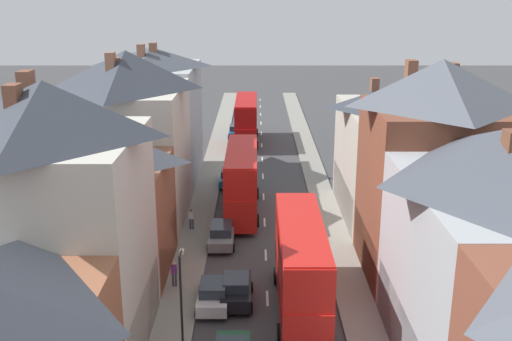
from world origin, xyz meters
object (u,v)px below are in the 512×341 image
object	(u,v)px
double_decker_bus_lead	(247,120)
car_parked_left_b	(236,131)
double_decker_bus_far_approaching	(242,180)
car_parked_right_a	(214,294)
car_mid_black	(230,177)
double_decker_bus_mid_street	(301,266)
pedestrian_mid_right	(174,273)
pedestrian_far_left	(192,218)
street_lamp	(182,298)
car_mid_white	(222,234)
car_parked_left_a	(237,289)

from	to	relation	value
double_decker_bus_lead	car_parked_left_b	distance (m)	3.61
car_parked_left_b	double_decker_bus_far_approaching	bearing A→B (deg)	-87.11
car_parked_right_a	car_mid_black	xyz separation A→B (m)	(0.00, 22.09, 0.00)
double_decker_bus_mid_street	pedestrian_mid_right	xyz separation A→B (m)	(-7.41, 2.77, -1.78)
car_parked_left_b	pedestrian_far_left	size ratio (longest dim) A/B	2.58
pedestrian_far_left	street_lamp	size ratio (longest dim) A/B	0.29
car_mid_black	pedestrian_far_left	size ratio (longest dim) A/B	2.48
pedestrian_mid_right	pedestrian_far_left	bearing A→B (deg)	89.32
car_parked_right_a	car_mid_white	distance (m)	8.78
pedestrian_mid_right	car_mid_white	bearing A→B (deg)	69.04
double_decker_bus_mid_street	double_decker_bus_far_approaching	bearing A→B (deg)	102.98
double_decker_bus_lead	car_mid_black	bearing A→B (deg)	-94.67
double_decker_bus_lead	car_parked_right_a	distance (m)	37.96
double_decker_bus_lead	car_mid_black	xyz separation A→B (m)	(-1.29, -15.80, -2.01)
car_mid_black	street_lamp	size ratio (longest dim) A/B	0.72
double_decker_bus_lead	car_parked_left_a	xyz separation A→B (m)	(0.01, -37.42, -1.97)
car_parked_left_a	car_parked_right_a	xyz separation A→B (m)	(-1.30, -0.47, -0.04)
car_parked_left_a	car_mid_black	size ratio (longest dim) A/B	0.97
car_mid_white	pedestrian_far_left	xyz separation A→B (m)	(-2.41, 2.46, 0.23)
car_parked_left_a	car_parked_left_b	xyz separation A→B (m)	(-1.30, 40.14, -0.02)
double_decker_bus_far_approaching	car_parked_left_b	bearing A→B (deg)	92.89
double_decker_bus_lead	car_parked_left_a	size ratio (longest dim) A/B	2.79
double_decker_bus_mid_street	car_parked_left_b	size ratio (longest dim) A/B	2.60
double_decker_bus_far_approaching	pedestrian_far_left	xyz separation A→B (m)	(-3.70, -3.82, -1.78)
car_mid_black	car_mid_white	world-z (taller)	car_mid_black
double_decker_bus_lead	car_mid_white	distance (m)	29.21
car_parked_right_a	car_parked_left_a	bearing A→B (deg)	19.88
car_parked_left_a	car_parked_right_a	size ratio (longest dim) A/B	1.00
double_decker_bus_far_approaching	pedestrian_mid_right	bearing A→B (deg)	-106.50
street_lamp	pedestrian_far_left	bearing A→B (deg)	94.46
car_mid_black	pedestrian_far_left	world-z (taller)	pedestrian_far_left
car_parked_left_b	street_lamp	distance (m)	45.56
double_decker_bus_lead	pedestrian_far_left	bearing A→B (deg)	-97.90
car_mid_black	car_parked_left_b	size ratio (longest dim) A/B	0.96
car_parked_left_a	street_lamp	bearing A→B (deg)	-114.63
car_parked_left_a	pedestrian_mid_right	world-z (taller)	pedestrian_mid_right
car_parked_left_a	car_parked_left_b	distance (m)	40.16
pedestrian_mid_right	car_mid_black	bearing A→B (deg)	82.79
double_decker_bus_far_approaching	car_parked_right_a	distance (m)	15.25
double_decker_bus_lead	pedestrian_far_left	size ratio (longest dim) A/B	6.71
car_parked_left_a	car_parked_right_a	distance (m)	1.38
car_parked_left_b	pedestrian_mid_right	world-z (taller)	pedestrian_mid_right
car_mid_black	car_parked_left_b	world-z (taller)	car_parked_left_b
double_decker_bus_mid_street	car_parked_right_a	xyz separation A→B (m)	(-4.89, 0.55, -2.01)
double_decker_bus_far_approaching	car_parked_right_a	world-z (taller)	double_decker_bus_far_approaching
double_decker_bus_lead	pedestrian_far_left	world-z (taller)	double_decker_bus_lead
street_lamp	double_decker_bus_mid_street	bearing A→B (deg)	35.58
double_decker_bus_mid_street	car_parked_left_b	xyz separation A→B (m)	(-4.89, 41.16, -1.99)
double_decker_bus_lead	double_decker_bus_far_approaching	distance (m)	22.83
car_parked_left_b	pedestrian_far_left	distance (m)	29.47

